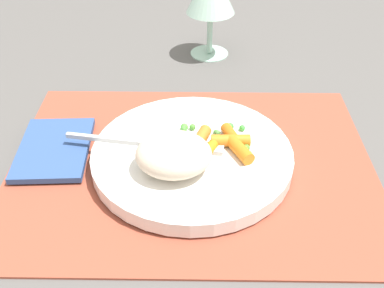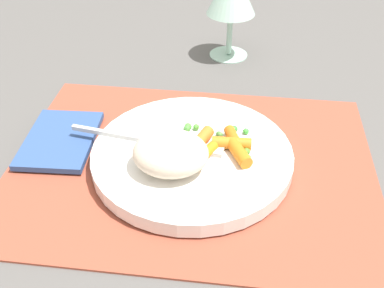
{
  "view_description": "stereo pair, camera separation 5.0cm",
  "coord_description": "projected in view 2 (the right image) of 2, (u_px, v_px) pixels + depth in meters",
  "views": [
    {
      "loc": [
        0.01,
        -0.46,
        0.39
      ],
      "look_at": [
        0.0,
        0.0,
        0.04
      ],
      "focal_mm": 43.48,
      "sensor_mm": 36.0,
      "label": 1
    },
    {
      "loc": [
        0.06,
        -0.45,
        0.39
      ],
      "look_at": [
        0.0,
        0.0,
        0.04
      ],
      "focal_mm": 43.48,
      "sensor_mm": 36.0,
      "label": 2
    }
  ],
  "objects": [
    {
      "name": "pea_scatter",
      "position": [
        214.0,
        139.0,
        0.59
      ],
      "size": [
        0.09,
        0.07,
        0.01
      ],
      "color": "green",
      "rests_on": "plate"
    },
    {
      "name": "napkin",
      "position": [
        60.0,
        140.0,
        0.63
      ],
      "size": [
        0.1,
        0.13,
        0.01
      ],
      "primitive_type": "cube",
      "rotation": [
        0.0,
        0.0,
        0.05
      ],
      "color": "#33518C",
      "rests_on": "placemat"
    },
    {
      "name": "carrot_portion",
      "position": [
        223.0,
        145.0,
        0.58
      ],
      "size": [
        0.08,
        0.08,
        0.02
      ],
      "color": "orange",
      "rests_on": "plate"
    },
    {
      "name": "plate",
      "position": [
        192.0,
        156.0,
        0.59
      ],
      "size": [
        0.25,
        0.25,
        0.02
      ],
      "primitive_type": "cylinder",
      "color": "white",
      "rests_on": "placemat"
    },
    {
      "name": "fork",
      "position": [
        161.0,
        143.0,
        0.59
      ],
      "size": [
        0.2,
        0.04,
        0.01
      ],
      "color": "silver",
      "rests_on": "plate"
    },
    {
      "name": "placemat",
      "position": [
        192.0,
        164.0,
        0.6
      ],
      "size": [
        0.46,
        0.35,
        0.01
      ],
      "primitive_type": "cube",
      "color": "#9E4733",
      "rests_on": "ground_plane"
    },
    {
      "name": "rice_mound",
      "position": [
        171.0,
        153.0,
        0.54
      ],
      "size": [
        0.09,
        0.08,
        0.04
      ],
      "primitive_type": "ellipsoid",
      "color": "beige",
      "rests_on": "plate"
    },
    {
      "name": "ground_plane",
      "position": [
        192.0,
        166.0,
        0.6
      ],
      "size": [
        2.4,
        2.4,
        0.0
      ],
      "primitive_type": "plane",
      "color": "#565451"
    }
  ]
}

